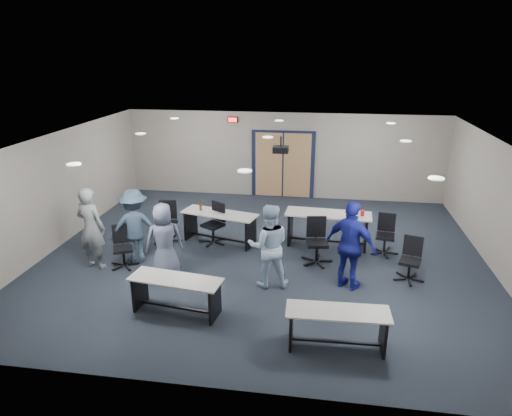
# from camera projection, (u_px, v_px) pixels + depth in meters

# --- Properties ---
(floor) EXTENTS (10.00, 10.00, 0.00)m
(floor) POSITION_uv_depth(u_px,v_px,m) (264.00, 255.00, 10.66)
(floor) COLOR black
(floor) RESTS_ON ground
(back_wall) EXTENTS (10.00, 0.04, 2.70)m
(back_wall) POSITION_uv_depth(u_px,v_px,m) (283.00, 156.00, 14.41)
(back_wall) COLOR gray
(back_wall) RESTS_ON floor
(front_wall) EXTENTS (10.00, 0.04, 2.70)m
(front_wall) POSITION_uv_depth(u_px,v_px,m) (219.00, 306.00, 6.01)
(front_wall) COLOR gray
(front_wall) RESTS_ON floor
(left_wall) EXTENTS (0.04, 9.00, 2.70)m
(left_wall) POSITION_uv_depth(u_px,v_px,m) (58.00, 190.00, 10.92)
(left_wall) COLOR gray
(left_wall) RESTS_ON floor
(right_wall) EXTENTS (0.04, 9.00, 2.70)m
(right_wall) POSITION_uv_depth(u_px,v_px,m) (502.00, 211.00, 9.50)
(right_wall) COLOR gray
(right_wall) RESTS_ON floor
(ceiling) EXTENTS (10.00, 9.00, 0.04)m
(ceiling) POSITION_uv_depth(u_px,v_px,m) (265.00, 140.00, 9.76)
(ceiling) COLOR white
(ceiling) RESTS_ON back_wall
(double_door) EXTENTS (2.00, 0.07, 2.20)m
(double_door) POSITION_uv_depth(u_px,v_px,m) (283.00, 165.00, 14.47)
(double_door) COLOR #111933
(double_door) RESTS_ON back_wall
(exit_sign) EXTENTS (0.32, 0.07, 0.18)m
(exit_sign) POSITION_uv_depth(u_px,v_px,m) (233.00, 120.00, 14.22)
(exit_sign) COLOR black
(exit_sign) RESTS_ON back_wall
(ceiling_projector) EXTENTS (0.35, 0.32, 0.37)m
(ceiling_projector) POSITION_uv_depth(u_px,v_px,m) (281.00, 149.00, 10.28)
(ceiling_projector) COLOR black
(ceiling_projector) RESTS_ON ceiling
(ceiling_can_lights) EXTENTS (6.24, 5.74, 0.02)m
(ceiling_can_lights) POSITION_uv_depth(u_px,v_px,m) (266.00, 139.00, 10.00)
(ceiling_can_lights) COLOR silver
(ceiling_can_lights) RESTS_ON ceiling
(table_front_left) EXTENTS (1.74, 0.79, 0.68)m
(table_front_left) POSITION_uv_depth(u_px,v_px,m) (176.00, 289.00, 8.19)
(table_front_left) COLOR beige
(table_front_left) RESTS_ON floor
(table_front_right) EXTENTS (1.65, 0.60, 0.66)m
(table_front_right) POSITION_uv_depth(u_px,v_px,m) (337.00, 322.00, 7.23)
(table_front_right) COLOR beige
(table_front_right) RESTS_ON floor
(table_back_left) EXTENTS (1.97, 1.08, 1.04)m
(table_back_left) POSITION_uv_depth(u_px,v_px,m) (219.00, 222.00, 11.20)
(table_back_left) COLOR beige
(table_back_left) RESTS_ON floor
(table_back_right) EXTENTS (2.07, 0.80, 0.96)m
(table_back_right) POSITION_uv_depth(u_px,v_px,m) (328.00, 223.00, 11.00)
(table_back_right) COLOR beige
(table_back_right) RESTS_ON floor
(chair_back_a) EXTENTS (0.71, 0.71, 1.02)m
(chair_back_a) POSITION_uv_depth(u_px,v_px,m) (167.00, 222.00, 11.21)
(chair_back_a) COLOR black
(chair_back_a) RESTS_ON floor
(chair_back_b) EXTENTS (0.87, 0.87, 1.01)m
(chair_back_b) POSITION_uv_depth(u_px,v_px,m) (213.00, 224.00, 11.15)
(chair_back_b) COLOR black
(chair_back_b) RESTS_ON floor
(chair_back_c) EXTENTS (0.75, 0.75, 1.03)m
(chair_back_c) POSITION_uv_depth(u_px,v_px,m) (317.00, 242.00, 10.09)
(chair_back_c) COLOR black
(chair_back_c) RESTS_ON floor
(chair_back_d) EXTENTS (0.68, 0.68, 0.95)m
(chair_back_d) POSITION_uv_depth(u_px,v_px,m) (385.00, 235.00, 10.56)
(chair_back_d) COLOR black
(chair_back_d) RESTS_ON floor
(chair_loose_left) EXTENTS (0.78, 0.78, 0.93)m
(chair_loose_left) POSITION_uv_depth(u_px,v_px,m) (123.00, 247.00, 9.94)
(chair_loose_left) COLOR black
(chair_loose_left) RESTS_ON floor
(chair_loose_right) EXTENTS (0.73, 0.73, 0.92)m
(chair_loose_right) POSITION_uv_depth(u_px,v_px,m) (410.00, 260.00, 9.34)
(chair_loose_right) COLOR black
(chair_loose_right) RESTS_ON floor
(person_gray) EXTENTS (0.74, 0.56, 1.83)m
(person_gray) POSITION_uv_depth(u_px,v_px,m) (91.00, 228.00, 9.78)
(person_gray) COLOR gray
(person_gray) RESTS_ON floor
(person_plaid) EXTENTS (0.92, 0.80, 1.60)m
(person_plaid) POSITION_uv_depth(u_px,v_px,m) (164.00, 240.00, 9.44)
(person_plaid) COLOR slate
(person_plaid) RESTS_ON floor
(person_lightblue) EXTENTS (0.95, 0.80, 1.73)m
(person_lightblue) POSITION_uv_depth(u_px,v_px,m) (269.00, 246.00, 9.02)
(person_lightblue) COLOR #BAD7F6
(person_lightblue) RESTS_ON floor
(person_navy) EXTENTS (1.15, 0.93, 1.83)m
(person_navy) POSITION_uv_depth(u_px,v_px,m) (351.00, 246.00, 8.90)
(person_navy) COLOR navy
(person_navy) RESTS_ON floor
(person_back) EXTENTS (1.24, 0.97, 1.69)m
(person_back) POSITION_uv_depth(u_px,v_px,m) (135.00, 226.00, 10.10)
(person_back) COLOR #394F66
(person_back) RESTS_ON floor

